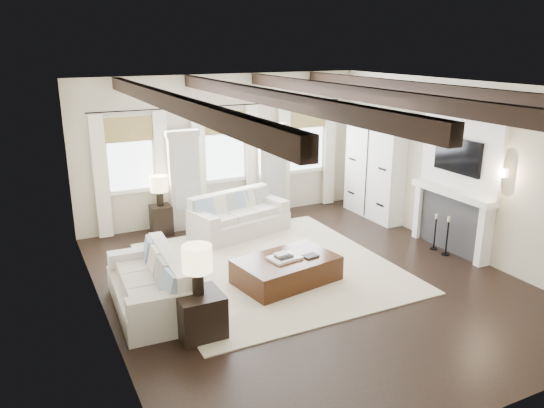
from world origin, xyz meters
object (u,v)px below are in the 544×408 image
sofa_back (238,217)px  ottoman (286,270)px  side_table_front (200,314)px  sofa_left (151,287)px  side_table_back (161,220)px

sofa_back → ottoman: 2.53m
ottoman → side_table_front: 2.06m
sofa_left → side_table_front: bearing=-68.8°
ottoman → sofa_left: bearing=168.2°
sofa_back → side_table_back: 1.59m
sofa_back → sofa_left: 3.43m
ottoman → sofa_back: bearing=76.2°
side_table_front → side_table_back: 4.21m
sofa_back → ottoman: sofa_back is taller
sofa_left → ottoman: bearing=-2.2°
sofa_back → ottoman: size_ratio=1.34×
sofa_left → side_table_front: 1.11m
sofa_back → side_table_front: bearing=-120.2°
sofa_back → sofa_left: sofa_back is taller
sofa_left → side_table_front: size_ratio=3.34×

